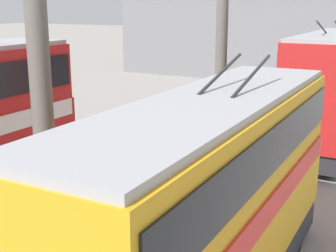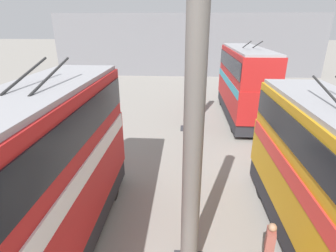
{
  "view_description": "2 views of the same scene",
  "coord_description": "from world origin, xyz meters",
  "views": [
    {
      "loc": [
        -5.1,
        -7.6,
        6.46
      ],
      "look_at": [
        7.38,
        -0.89,
        2.76
      ],
      "focal_mm": 50.0,
      "sensor_mm": 36.0,
      "label": 1
    },
    {
      "loc": [
        -3.05,
        0.25,
        6.87
      ],
      "look_at": [
        10.67,
        1.13,
        1.46
      ],
      "focal_mm": 28.0,
      "sensor_mm": 36.0,
      "label": 2
    }
  ],
  "objects": [
    {
      "name": "support_column_near",
      "position": [
        2.86,
        0.0,
        3.82
      ],
      "size": [
        0.91,
        0.91,
        7.89
      ],
      "color": "#605B56",
      "rests_on": "ground_plane"
    },
    {
      "name": "bus_left_far",
      "position": [
        16.66,
        -4.18,
        2.96
      ],
      "size": [
        9.33,
        2.54,
        5.85
      ],
      "color": "black",
      "rests_on": "ground_plane"
    },
    {
      "name": "support_column_far",
      "position": [
        13.9,
        0.0,
        3.82
      ],
      "size": [
        0.91,
        0.91,
        7.89
      ],
      "color": "#605B56",
      "rests_on": "ground_plane"
    },
    {
      "name": "depot_back_wall",
      "position": [
        33.5,
        0.0,
        4.05
      ],
      "size": [
        0.5,
        36.0,
        8.1
      ],
      "color": "slate",
      "rests_on": "ground_plane"
    },
    {
      "name": "person_by_left_row",
      "position": [
        2.77,
        -2.25,
        0.95
      ],
      "size": [
        0.47,
        0.35,
        1.78
      ],
      "rotation": [
        0.0,
        0.0,
        1.3
      ],
      "color": "#473D33",
      "rests_on": "ground_plane"
    },
    {
      "name": "bus_right_mid",
      "position": [
        2.5,
        4.18,
        3.0
      ],
      "size": [
        10.01,
        2.54,
        5.91
      ],
      "color": "black",
      "rests_on": "ground_plane"
    }
  ]
}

